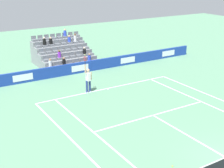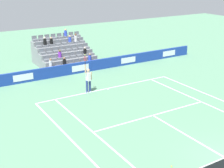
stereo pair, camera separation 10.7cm
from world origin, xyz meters
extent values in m
cube|color=white|center=(0.00, -11.89, 0.00)|extent=(10.97, 0.10, 0.01)
cube|color=white|center=(0.00, -6.40, 0.00)|extent=(8.23, 0.10, 0.01)
cube|color=white|center=(0.00, -3.20, 0.00)|extent=(0.10, 6.40, 0.01)
cube|color=white|center=(4.12, -5.95, 0.00)|extent=(0.10, 11.89, 0.01)
cube|color=white|center=(-4.12, -5.95, 0.00)|extent=(0.10, 11.89, 0.01)
cube|color=white|center=(5.49, -5.95, 0.00)|extent=(0.10, 11.89, 0.01)
cube|color=white|center=(-5.49, -5.95, 0.00)|extent=(0.10, 11.89, 0.01)
cube|color=white|center=(0.00, -11.79, 0.00)|extent=(0.10, 0.20, 0.01)
cube|color=#193899|center=(0.00, -16.46, 0.47)|extent=(24.65, 0.20, 0.93)
cube|color=white|center=(-9.86, -16.35, 0.47)|extent=(1.58, 0.01, 0.52)
cube|color=white|center=(-4.93, -16.35, 0.47)|extent=(1.58, 0.01, 0.52)
cube|color=white|center=(0.00, -16.35, 0.47)|extent=(1.58, 0.01, 0.52)
cube|color=white|center=(4.93, -16.35, 0.47)|extent=(1.58, 0.01, 0.52)
cylinder|color=navy|center=(1.41, -11.93, 0.45)|extent=(0.16, 0.16, 0.90)
cylinder|color=navy|center=(1.64, -11.91, 0.45)|extent=(0.16, 0.16, 0.90)
cube|color=white|center=(1.41, -11.93, 0.04)|extent=(0.14, 0.27, 0.08)
cube|color=white|center=(1.64, -11.91, 0.04)|extent=(0.14, 0.27, 0.08)
cube|color=white|center=(1.53, -11.92, 1.20)|extent=(0.25, 0.38, 0.60)
sphere|color=#D3A884|center=(1.53, -11.92, 1.66)|extent=(0.24, 0.24, 0.24)
cylinder|color=#D3A884|center=(1.74, -11.90, 1.81)|extent=(0.09, 0.09, 0.62)
cylinder|color=#D3A884|center=(1.30, -11.89, 1.22)|extent=(0.09, 0.09, 0.56)
cylinder|color=black|center=(1.74, -11.90, 2.26)|extent=(0.04, 0.04, 0.28)
torus|color=red|center=(1.74, -11.90, 2.54)|extent=(0.06, 0.31, 0.31)
sphere|color=#D1E533|center=(1.74, -11.90, 2.82)|extent=(0.07, 0.07, 0.07)
cube|color=gray|center=(0.00, -17.53, 0.21)|extent=(4.96, 0.95, 0.42)
cube|color=slate|center=(-2.17, -17.53, 0.52)|extent=(0.48, 0.44, 0.20)
cube|color=slate|center=(-2.17, -17.73, 0.77)|extent=(0.48, 0.04, 0.30)
cube|color=slate|center=(-1.55, -17.53, 0.52)|extent=(0.48, 0.44, 0.20)
cube|color=slate|center=(-1.55, -17.73, 0.77)|extent=(0.48, 0.04, 0.30)
cube|color=slate|center=(-0.93, -17.53, 0.52)|extent=(0.48, 0.44, 0.20)
cube|color=slate|center=(-0.93, -17.73, 0.77)|extent=(0.48, 0.04, 0.30)
cube|color=slate|center=(-0.31, -17.53, 0.52)|extent=(0.48, 0.44, 0.20)
cube|color=slate|center=(-0.31, -17.73, 0.77)|extent=(0.48, 0.04, 0.30)
cube|color=slate|center=(0.31, -17.53, 0.52)|extent=(0.48, 0.44, 0.20)
cube|color=slate|center=(0.31, -17.73, 0.77)|extent=(0.48, 0.04, 0.30)
cube|color=slate|center=(0.93, -17.53, 0.52)|extent=(0.48, 0.44, 0.20)
cube|color=slate|center=(0.93, -17.73, 0.77)|extent=(0.48, 0.04, 0.30)
cube|color=slate|center=(1.55, -17.53, 0.52)|extent=(0.48, 0.44, 0.20)
cube|color=slate|center=(1.55, -17.73, 0.77)|extent=(0.48, 0.04, 0.30)
cube|color=slate|center=(2.17, -17.53, 0.52)|extent=(0.48, 0.44, 0.20)
cube|color=slate|center=(2.17, -17.73, 0.77)|extent=(0.48, 0.04, 0.30)
cube|color=gray|center=(0.00, -18.48, 0.42)|extent=(4.96, 0.95, 0.84)
cube|color=slate|center=(-2.17, -18.48, 0.94)|extent=(0.48, 0.44, 0.20)
cube|color=slate|center=(-2.17, -18.68, 1.19)|extent=(0.48, 0.04, 0.30)
cube|color=slate|center=(-1.55, -18.48, 0.94)|extent=(0.48, 0.44, 0.20)
cube|color=slate|center=(-1.55, -18.68, 1.19)|extent=(0.48, 0.04, 0.30)
cube|color=slate|center=(-0.93, -18.48, 0.94)|extent=(0.48, 0.44, 0.20)
cube|color=slate|center=(-0.93, -18.68, 1.19)|extent=(0.48, 0.04, 0.30)
cube|color=slate|center=(-0.31, -18.48, 0.94)|extent=(0.48, 0.44, 0.20)
cube|color=slate|center=(-0.31, -18.68, 1.19)|extent=(0.48, 0.04, 0.30)
cube|color=slate|center=(0.31, -18.48, 0.94)|extent=(0.48, 0.44, 0.20)
cube|color=slate|center=(0.31, -18.68, 1.19)|extent=(0.48, 0.04, 0.30)
cube|color=slate|center=(0.93, -18.48, 0.94)|extent=(0.48, 0.44, 0.20)
cube|color=slate|center=(0.93, -18.68, 1.19)|extent=(0.48, 0.04, 0.30)
cube|color=slate|center=(1.55, -18.48, 0.94)|extent=(0.48, 0.44, 0.20)
cube|color=slate|center=(1.55, -18.68, 1.19)|extent=(0.48, 0.04, 0.30)
cube|color=slate|center=(2.17, -18.48, 0.94)|extent=(0.48, 0.44, 0.20)
cube|color=slate|center=(2.17, -18.68, 1.19)|extent=(0.48, 0.04, 0.30)
cube|color=gray|center=(0.00, -19.43, 0.63)|extent=(4.96, 0.95, 1.26)
cube|color=slate|center=(-2.17, -19.43, 1.36)|extent=(0.48, 0.44, 0.20)
cube|color=slate|center=(-2.17, -19.63, 1.61)|extent=(0.48, 0.04, 0.30)
cube|color=slate|center=(-1.55, -19.43, 1.36)|extent=(0.48, 0.44, 0.20)
cube|color=slate|center=(-1.55, -19.63, 1.61)|extent=(0.48, 0.04, 0.30)
cube|color=slate|center=(-0.93, -19.43, 1.36)|extent=(0.48, 0.44, 0.20)
cube|color=slate|center=(-0.93, -19.63, 1.61)|extent=(0.48, 0.04, 0.30)
cube|color=slate|center=(-0.31, -19.43, 1.36)|extent=(0.48, 0.44, 0.20)
cube|color=slate|center=(-0.31, -19.63, 1.61)|extent=(0.48, 0.04, 0.30)
cube|color=slate|center=(0.31, -19.43, 1.36)|extent=(0.48, 0.44, 0.20)
cube|color=slate|center=(0.31, -19.63, 1.61)|extent=(0.48, 0.04, 0.30)
cube|color=slate|center=(0.93, -19.43, 1.36)|extent=(0.48, 0.44, 0.20)
cube|color=slate|center=(0.93, -19.63, 1.61)|extent=(0.48, 0.04, 0.30)
cube|color=slate|center=(1.55, -19.43, 1.36)|extent=(0.48, 0.44, 0.20)
cube|color=slate|center=(1.55, -19.63, 1.61)|extent=(0.48, 0.04, 0.30)
cube|color=slate|center=(2.17, -19.43, 1.36)|extent=(0.48, 0.44, 0.20)
cube|color=slate|center=(2.17, -19.63, 1.61)|extent=(0.48, 0.04, 0.30)
cube|color=gray|center=(0.00, -20.38, 0.84)|extent=(4.96, 0.95, 1.68)
cube|color=slate|center=(-2.17, -20.38, 1.78)|extent=(0.48, 0.44, 0.20)
cube|color=slate|center=(-2.17, -20.58, 2.03)|extent=(0.48, 0.04, 0.30)
cube|color=slate|center=(-1.55, -20.38, 1.78)|extent=(0.48, 0.44, 0.20)
cube|color=slate|center=(-1.55, -20.58, 2.03)|extent=(0.48, 0.04, 0.30)
cube|color=slate|center=(-0.93, -20.38, 1.78)|extent=(0.48, 0.44, 0.20)
cube|color=slate|center=(-0.93, -20.58, 2.03)|extent=(0.48, 0.04, 0.30)
cube|color=slate|center=(-0.31, -20.38, 1.78)|extent=(0.48, 0.44, 0.20)
cube|color=slate|center=(-0.31, -20.58, 2.03)|extent=(0.48, 0.04, 0.30)
cube|color=slate|center=(0.31, -20.38, 1.78)|extent=(0.48, 0.44, 0.20)
cube|color=slate|center=(0.31, -20.58, 2.03)|extent=(0.48, 0.04, 0.30)
cube|color=slate|center=(0.93, -20.38, 1.78)|extent=(0.48, 0.44, 0.20)
cube|color=slate|center=(0.93, -20.58, 2.03)|extent=(0.48, 0.04, 0.30)
cube|color=slate|center=(1.55, -20.38, 1.78)|extent=(0.48, 0.44, 0.20)
cube|color=slate|center=(1.55, -20.58, 2.03)|extent=(0.48, 0.04, 0.30)
cube|color=slate|center=(2.17, -20.38, 1.78)|extent=(0.48, 0.44, 0.20)
cube|color=slate|center=(2.17, -20.58, 2.03)|extent=(0.48, 0.04, 0.30)
cube|color=gray|center=(0.00, -21.33, 1.05)|extent=(4.96, 0.95, 2.10)
cube|color=slate|center=(-2.17, -21.33, 2.20)|extent=(0.48, 0.44, 0.20)
cube|color=slate|center=(-2.17, -21.53, 2.45)|extent=(0.48, 0.04, 0.30)
cube|color=slate|center=(-1.55, -21.33, 2.20)|extent=(0.48, 0.44, 0.20)
cube|color=slate|center=(-1.55, -21.53, 2.45)|extent=(0.48, 0.04, 0.30)
cube|color=slate|center=(-0.93, -21.33, 2.20)|extent=(0.48, 0.44, 0.20)
cube|color=slate|center=(-0.93, -21.53, 2.45)|extent=(0.48, 0.04, 0.30)
cube|color=slate|center=(-0.31, -21.33, 2.20)|extent=(0.48, 0.44, 0.20)
cube|color=slate|center=(-0.31, -21.53, 2.45)|extent=(0.48, 0.04, 0.30)
cube|color=slate|center=(0.31, -21.33, 2.20)|extent=(0.48, 0.44, 0.20)
cube|color=slate|center=(0.31, -21.53, 2.45)|extent=(0.48, 0.04, 0.30)
cube|color=slate|center=(0.93, -21.33, 2.20)|extent=(0.48, 0.44, 0.20)
cube|color=slate|center=(0.93, -21.53, 2.45)|extent=(0.48, 0.04, 0.30)
cube|color=slate|center=(1.55, -21.33, 2.20)|extent=(0.48, 0.44, 0.20)
cube|color=slate|center=(1.55, -21.53, 2.45)|extent=(0.48, 0.04, 0.30)
cube|color=slate|center=(2.17, -21.33, 2.20)|extent=(0.48, 0.44, 0.20)
cube|color=slate|center=(2.17, -21.53, 2.45)|extent=(0.48, 0.04, 0.30)
cylinder|color=black|center=(0.93, -17.58, 0.84)|extent=(0.28, 0.28, 0.45)
sphere|color=#9E7251|center=(0.93, -17.58, 1.17)|extent=(0.20, 0.20, 0.20)
cylinder|color=white|center=(-1.55, -20.43, 2.15)|extent=(0.28, 0.28, 0.54)
sphere|color=brown|center=(-1.55, -20.43, 2.52)|extent=(0.20, 0.20, 0.20)
cylinder|color=black|center=(0.93, -20.43, 2.11)|extent=(0.28, 0.28, 0.47)
sphere|color=#D3A884|center=(0.93, -20.43, 2.45)|extent=(0.20, 0.20, 0.20)
cylinder|color=blue|center=(-1.55, -17.58, 0.85)|extent=(0.28, 0.28, 0.46)
sphere|color=#9E7251|center=(-1.55, -17.58, 1.18)|extent=(0.20, 0.20, 0.20)
cylinder|color=black|center=(1.55, -20.43, 2.15)|extent=(0.28, 0.28, 0.54)
sphere|color=beige|center=(1.55, -20.43, 2.52)|extent=(0.20, 0.20, 0.20)
cylinder|color=blue|center=(-0.93, -20.43, 2.10)|extent=(0.28, 0.28, 0.44)
sphere|color=#D3A884|center=(-0.93, -20.43, 2.42)|extent=(0.20, 0.20, 0.20)
cylinder|color=black|center=(-1.55, -18.53, 1.27)|extent=(0.28, 0.28, 0.45)
sphere|color=beige|center=(-1.55, -18.53, 1.59)|extent=(0.20, 0.20, 0.20)
cylinder|color=white|center=(2.17, -17.58, 0.88)|extent=(0.28, 0.28, 0.51)
sphere|color=#9E7251|center=(2.17, -17.58, 1.23)|extent=(0.20, 0.20, 0.20)
cylinder|color=blue|center=(-0.93, -21.38, 2.55)|extent=(0.28, 0.28, 0.49)
sphere|color=#D3A884|center=(-0.93, -21.38, 2.89)|extent=(0.20, 0.20, 0.20)
cylinder|color=purple|center=(0.93, -18.53, 1.28)|extent=(0.28, 0.28, 0.49)
sphere|color=brown|center=(0.93, -18.53, 1.63)|extent=(0.20, 0.20, 0.20)
sphere|color=#D1E533|center=(2.65, -1.68, 0.03)|extent=(0.07, 0.07, 0.07)
camera|label=1|loc=(11.41, 7.36, 8.30)|focal=51.40mm
camera|label=2|loc=(11.31, 7.42, 8.30)|focal=51.40mm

